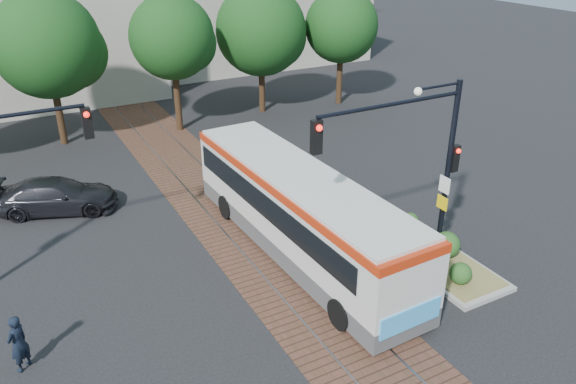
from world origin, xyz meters
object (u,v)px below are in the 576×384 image
(officer, at_px, (18,343))
(parked_car, at_px, (56,196))
(traffic_island, at_px, (433,251))
(signal_pole_main, at_px, (421,151))
(city_bus, at_px, (299,209))

(officer, bearing_deg, parked_car, -146.13)
(traffic_island, xyz_separation_m, signal_pole_main, (-0.96, 0.09, 3.83))
(officer, bearing_deg, signal_pole_main, 132.89)
(traffic_island, xyz_separation_m, officer, (-12.88, 1.06, 0.49))
(city_bus, relative_size, officer, 6.97)
(city_bus, height_order, parked_car, city_bus)
(officer, xyz_separation_m, parked_car, (2.15, 8.83, -0.15))
(city_bus, distance_m, signal_pole_main, 4.54)
(traffic_island, height_order, signal_pole_main, signal_pole_main)
(city_bus, bearing_deg, officer, -172.22)
(officer, height_order, parked_car, officer)
(signal_pole_main, xyz_separation_m, officer, (-11.93, 0.97, -3.34))
(traffic_island, distance_m, officer, 12.94)
(signal_pole_main, relative_size, officer, 3.66)
(signal_pole_main, distance_m, officer, 12.42)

